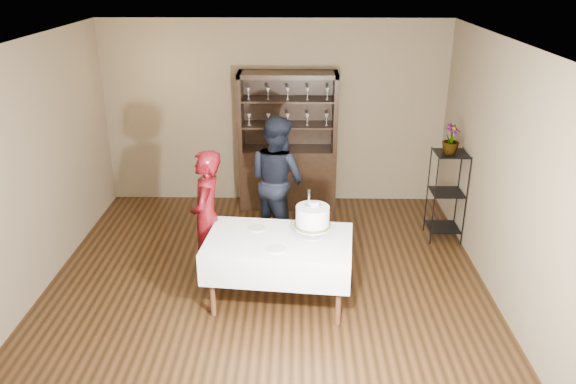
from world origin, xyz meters
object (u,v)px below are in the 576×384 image
object	(u,v)px
cake	(313,218)
potted_plant	(451,139)
plant_etagere	(447,192)
cake_table	(279,254)
woman	(207,217)
man	(277,180)
china_hutch	(288,163)

from	to	relation	value
cake	potted_plant	xyz separation A→B (m)	(1.75, 1.48, 0.40)
plant_etagere	cake_table	distance (m)	2.63
plant_etagere	woman	bearing A→B (deg)	-159.49
woman	man	bearing A→B (deg)	147.08
cake	potted_plant	bearing A→B (deg)	40.18
plant_etagere	cake	world-z (taller)	cake
plant_etagere	potted_plant	xyz separation A→B (m)	(-0.03, -0.01, 0.72)
woman	man	distance (m)	1.28
woman	potted_plant	bearing A→B (deg)	113.35
cake_table	potted_plant	bearing A→B (deg)	36.11
plant_etagere	cake_table	size ratio (longest dim) A/B	0.75
woman	plant_etagere	bearing A→B (deg)	113.41
cake_table	man	size ratio (longest dim) A/B	0.95
china_hutch	potted_plant	xyz separation A→B (m)	(2.05, -1.07, 0.71)
cake	potted_plant	world-z (taller)	potted_plant
plant_etagere	woman	world-z (taller)	woman
woman	potted_plant	size ratio (longest dim) A/B	4.19
cake_table	woman	size ratio (longest dim) A/B	1.02
potted_plant	plant_etagere	bearing A→B (deg)	27.33
woman	cake	world-z (taller)	woman
china_hutch	cake	xyz separation A→B (m)	(0.30, -2.55, 0.31)
cake	cake_table	bearing A→B (deg)	-171.52
china_hutch	man	distance (m)	1.14
china_hutch	cake	bearing A→B (deg)	-83.27
china_hutch	plant_etagere	bearing A→B (deg)	-26.83
woman	cake	size ratio (longest dim) A/B	2.91
plant_etagere	cake	bearing A→B (deg)	-139.98
plant_etagere	potted_plant	bearing A→B (deg)	-152.67
china_hutch	cake	distance (m)	2.58
china_hutch	plant_etagere	distance (m)	2.33
man	china_hutch	bearing A→B (deg)	-54.01
woman	cake_table	bearing A→B (deg)	64.40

